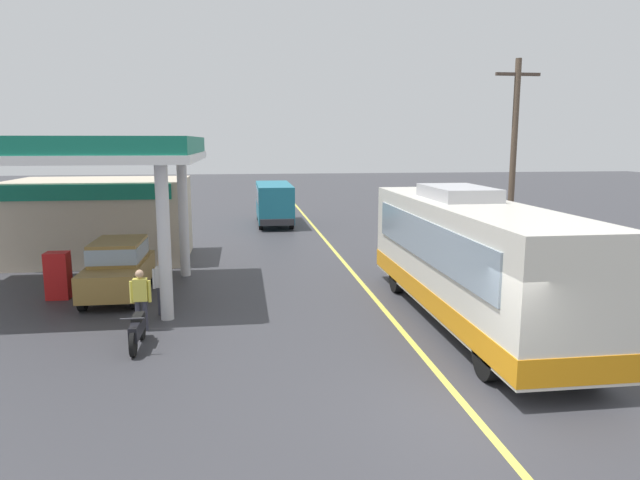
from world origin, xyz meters
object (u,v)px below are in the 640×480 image
object	(u,v)px
minibus_opposing_lane	(274,200)
pedestrian_near_pump	(162,283)
motorcycle_parked_forecourt	(137,330)
pedestrian_by_shop	(141,297)
coach_bus_main	(469,261)
car_at_pump	(119,265)

from	to	relation	value
minibus_opposing_lane	pedestrian_near_pump	size ratio (longest dim) A/B	3.69
motorcycle_parked_forecourt	pedestrian_by_shop	distance (m)	1.36
coach_bus_main	minibus_opposing_lane	size ratio (longest dim) A/B	1.80
pedestrian_near_pump	pedestrian_by_shop	xyz separation A→B (m)	(-0.37, -1.42, 0.00)
pedestrian_near_pump	pedestrian_by_shop	bearing A→B (deg)	-104.67
car_at_pump	pedestrian_near_pump	bearing A→B (deg)	-53.76
minibus_opposing_lane	pedestrian_near_pump	bearing A→B (deg)	-103.16
car_at_pump	motorcycle_parked_forecourt	bearing A→B (deg)	-74.13
car_at_pump	minibus_opposing_lane	world-z (taller)	minibus_opposing_lane
coach_bus_main	pedestrian_near_pump	world-z (taller)	coach_bus_main
car_at_pump	pedestrian_by_shop	size ratio (longest dim) A/B	2.53
motorcycle_parked_forecourt	coach_bus_main	bearing A→B (deg)	6.09
car_at_pump	motorcycle_parked_forecourt	xyz separation A→B (m)	(1.41, -4.97, -0.57)
pedestrian_near_pump	minibus_opposing_lane	bearing A→B (deg)	76.84
coach_bus_main	pedestrian_by_shop	size ratio (longest dim) A/B	6.65
motorcycle_parked_forecourt	pedestrian_near_pump	world-z (taller)	pedestrian_near_pump
coach_bus_main	car_at_pump	bearing A→B (deg)	158.30
car_at_pump	pedestrian_by_shop	xyz separation A→B (m)	(1.30, -3.71, -0.08)
motorcycle_parked_forecourt	car_at_pump	bearing A→B (deg)	105.87
car_at_pump	pedestrian_by_shop	distance (m)	3.93
car_at_pump	coach_bus_main	bearing A→B (deg)	-21.70
pedestrian_by_shop	coach_bus_main	bearing A→B (deg)	-2.16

